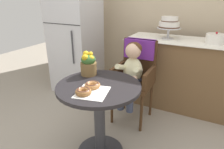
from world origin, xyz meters
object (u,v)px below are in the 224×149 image
(flower_vase, at_px, (88,63))
(refrigerator, at_px, (76,36))
(cafe_table, at_px, (99,107))
(wicker_chair, at_px, (136,67))
(donut_mid, at_px, (92,85))
(donut_front, at_px, (83,91))
(seated_child, at_px, (132,68))
(tiered_cake_stand, at_px, (169,24))
(round_layer_cake, at_px, (216,39))

(flower_vase, distance_m, refrigerator, 1.27)
(cafe_table, xyz_separation_m, refrigerator, (-1.05, 1.10, 0.34))
(wicker_chair, xyz_separation_m, donut_mid, (-0.08, -0.83, 0.10))
(cafe_table, distance_m, donut_front, 0.31)
(donut_mid, distance_m, refrigerator, 1.56)
(cafe_table, bearing_deg, donut_front, -94.79)
(donut_mid, bearing_deg, cafe_table, 73.59)
(seated_child, height_order, donut_front, seated_child)
(seated_child, height_order, refrigerator, refrigerator)
(wicker_chair, xyz_separation_m, refrigerator, (-1.11, 0.34, 0.21))
(cafe_table, height_order, donut_mid, donut_mid)
(tiered_cake_stand, bearing_deg, flower_vase, -112.52)
(tiered_cake_stand, bearing_deg, round_layer_cake, -2.23)
(seated_child, relative_size, refrigerator, 0.43)
(donut_mid, distance_m, flower_vase, 0.30)
(cafe_table, distance_m, flower_vase, 0.41)
(donut_mid, xyz_separation_m, tiered_cake_stand, (0.29, 1.37, 0.34))
(tiered_cake_stand, bearing_deg, seated_child, -107.19)
(wicker_chair, bearing_deg, round_layer_cake, 32.55)
(wicker_chair, xyz_separation_m, tiered_cake_stand, (0.21, 0.54, 0.44))
(wicker_chair, bearing_deg, flower_vase, -114.65)
(donut_front, bearing_deg, donut_mid, 91.29)
(seated_child, distance_m, refrigerator, 1.22)
(donut_front, relative_size, refrigerator, 0.07)
(flower_vase, height_order, round_layer_cake, round_layer_cake)
(tiered_cake_stand, bearing_deg, donut_front, -100.86)
(wicker_chair, bearing_deg, refrigerator, 161.61)
(seated_child, bearing_deg, donut_front, -95.19)
(cafe_table, xyz_separation_m, donut_front, (-0.02, -0.20, 0.24))
(wicker_chair, height_order, seated_child, seated_child)
(wicker_chair, height_order, refrigerator, refrigerator)
(round_layer_cake, distance_m, refrigerator, 1.88)
(donut_front, distance_m, donut_mid, 0.13)
(seated_child, bearing_deg, round_layer_cake, 41.28)
(cafe_table, xyz_separation_m, donut_mid, (-0.02, -0.07, 0.24))
(cafe_table, relative_size, refrigerator, 0.42)
(cafe_table, relative_size, tiered_cake_stand, 2.40)
(wicker_chair, distance_m, refrigerator, 1.18)
(donut_front, bearing_deg, round_layer_cake, 60.43)
(cafe_table, bearing_deg, round_layer_cake, 57.28)
(tiered_cake_stand, xyz_separation_m, round_layer_cake, (0.55, -0.02, -0.13))
(donut_mid, bearing_deg, tiered_cake_stand, 78.00)
(wicker_chair, height_order, tiered_cake_stand, tiered_cake_stand)
(wicker_chair, bearing_deg, donut_front, -95.80)
(donut_mid, bearing_deg, refrigerator, 131.46)
(tiered_cake_stand, distance_m, round_layer_cake, 0.57)
(donut_mid, relative_size, flower_vase, 0.56)
(seated_child, bearing_deg, flower_vase, -120.02)
(seated_child, bearing_deg, wicker_chair, 90.00)
(donut_front, height_order, donut_mid, donut_front)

